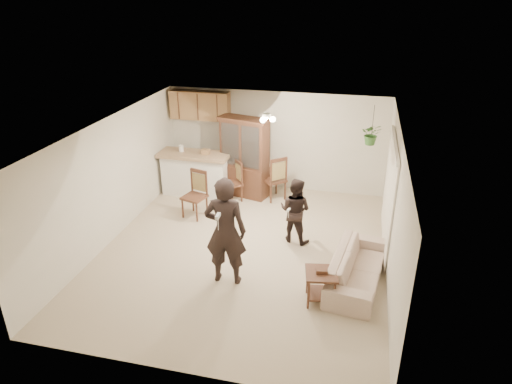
% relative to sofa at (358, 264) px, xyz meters
% --- Properties ---
extents(floor, '(6.50, 6.50, 0.00)m').
position_rel_sofa_xyz_m(floor, '(-2.22, 0.57, -0.37)').
color(floor, '#C1AA92').
rests_on(floor, ground).
extents(ceiling, '(5.50, 6.50, 0.02)m').
position_rel_sofa_xyz_m(ceiling, '(-2.22, 0.57, 2.13)').
color(ceiling, silver).
rests_on(ceiling, wall_back).
extents(wall_back, '(5.50, 0.02, 2.50)m').
position_rel_sofa_xyz_m(wall_back, '(-2.22, 3.82, 0.88)').
color(wall_back, beige).
rests_on(wall_back, ground).
extents(wall_front, '(5.50, 0.02, 2.50)m').
position_rel_sofa_xyz_m(wall_front, '(-2.22, -2.68, 0.88)').
color(wall_front, beige).
rests_on(wall_front, ground).
extents(wall_left, '(0.02, 6.50, 2.50)m').
position_rel_sofa_xyz_m(wall_left, '(-4.97, 0.57, 0.88)').
color(wall_left, beige).
rests_on(wall_left, ground).
extents(wall_right, '(0.02, 6.50, 2.50)m').
position_rel_sofa_xyz_m(wall_right, '(0.53, 0.57, 0.88)').
color(wall_right, beige).
rests_on(wall_right, ground).
extents(breakfast_bar, '(1.60, 0.55, 1.00)m').
position_rel_sofa_xyz_m(breakfast_bar, '(-4.07, 2.92, 0.13)').
color(breakfast_bar, white).
rests_on(breakfast_bar, floor).
extents(bar_top, '(1.75, 0.70, 0.08)m').
position_rel_sofa_xyz_m(bar_top, '(-4.07, 2.92, 0.68)').
color(bar_top, tan).
rests_on(bar_top, breakfast_bar).
extents(upper_cabinets, '(1.50, 0.34, 0.70)m').
position_rel_sofa_xyz_m(upper_cabinets, '(-4.12, 3.64, 1.73)').
color(upper_cabinets, brown).
rests_on(upper_cabinets, wall_back).
extents(vertical_blinds, '(0.06, 2.30, 2.10)m').
position_rel_sofa_xyz_m(vertical_blinds, '(0.49, 1.47, 0.73)').
color(vertical_blinds, white).
rests_on(vertical_blinds, wall_right).
extents(ceiling_fixture, '(0.36, 0.36, 0.20)m').
position_rel_sofa_xyz_m(ceiling_fixture, '(-2.02, 1.77, 2.03)').
color(ceiling_fixture, '#FFEFBF').
rests_on(ceiling_fixture, ceiling).
extents(hanging_plant, '(0.43, 0.37, 0.48)m').
position_rel_sofa_xyz_m(hanging_plant, '(0.08, 2.97, 1.48)').
color(hanging_plant, '#255321').
rests_on(hanging_plant, ceiling).
extents(plant_cord, '(0.01, 0.01, 0.65)m').
position_rel_sofa_xyz_m(plant_cord, '(0.08, 2.97, 1.81)').
color(plant_cord, black).
rests_on(plant_cord, ceiling).
extents(sofa, '(0.99, 1.96, 0.73)m').
position_rel_sofa_xyz_m(sofa, '(0.00, 0.00, 0.00)').
color(sofa, beige).
rests_on(sofa, floor).
extents(adult, '(0.68, 0.47, 1.80)m').
position_rel_sofa_xyz_m(adult, '(-2.26, -0.47, 0.53)').
color(adult, black).
rests_on(adult, floor).
extents(child, '(0.77, 0.67, 1.35)m').
position_rel_sofa_xyz_m(child, '(-1.31, 1.20, 0.31)').
color(child, black).
rests_on(child, floor).
extents(china_hutch, '(1.34, 0.78, 1.98)m').
position_rel_sofa_xyz_m(china_hutch, '(-2.86, 3.16, 0.61)').
color(china_hutch, '#382014').
rests_on(china_hutch, floor).
extents(side_table, '(0.59, 0.59, 0.63)m').
position_rel_sofa_xyz_m(side_table, '(-0.57, -0.69, -0.07)').
color(side_table, '#382014').
rests_on(side_table, floor).
extents(chair_bar, '(0.59, 0.59, 1.07)m').
position_rel_sofa_xyz_m(chair_bar, '(-3.67, 1.75, -0.06)').
color(chair_bar, '#382014').
rests_on(chair_bar, floor).
extents(chair_hutch_left, '(0.62, 0.62, 1.00)m').
position_rel_sofa_xyz_m(chair_hutch_left, '(-3.09, 2.75, -0.08)').
color(chair_hutch_left, '#382014').
rests_on(chair_hutch_left, floor).
extents(chair_hutch_right, '(0.70, 0.70, 1.12)m').
position_rel_sofa_xyz_m(chair_hutch_right, '(-2.12, 3.10, -0.05)').
color(chair_hutch_right, '#382014').
rests_on(chair_hutch_right, floor).
extents(controller_adult, '(0.06, 0.18, 0.05)m').
position_rel_sofa_xyz_m(controller_adult, '(-2.23, -0.93, 1.16)').
color(controller_adult, silver).
rests_on(controller_adult, adult).
extents(controller_child, '(0.07, 0.12, 0.04)m').
position_rel_sofa_xyz_m(controller_child, '(-1.39, 0.89, 0.47)').
color(controller_child, silver).
rests_on(controller_child, child).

